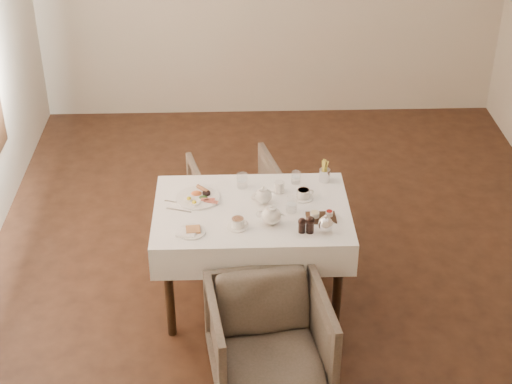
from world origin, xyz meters
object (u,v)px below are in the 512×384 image
object	(u,v)px
armchair_far	(235,196)
teapot_centre	(263,195)
armchair_near	(269,340)
breakfast_plate	(198,197)
table	(252,223)

from	to	relation	value
armchair_far	teapot_centre	bearing A→B (deg)	88.17
armchair_near	breakfast_plate	size ratio (longest dim) A/B	2.44
armchair_far	breakfast_plate	size ratio (longest dim) A/B	2.24
table	breakfast_plate	size ratio (longest dim) A/B	4.38
armchair_near	teapot_centre	size ratio (longest dim) A/B	4.45
armchair_far	teapot_centre	world-z (taller)	teapot_centre
table	armchair_far	bearing A→B (deg)	96.63
table	armchair_far	size ratio (longest dim) A/B	1.96
armchair_near	table	bearing A→B (deg)	87.53
armchair_far	armchair_near	bearing A→B (deg)	82.06
armchair_far	table	bearing A→B (deg)	82.47
armchair_far	teapot_centre	size ratio (longest dim) A/B	4.08
armchair_near	breakfast_plate	bearing A→B (deg)	106.96
table	teapot_centre	world-z (taller)	teapot_centre
table	armchair_near	xyz separation A→B (m)	(0.08, -0.78, -0.31)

